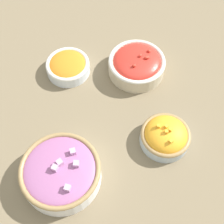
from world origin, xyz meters
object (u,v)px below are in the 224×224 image
(bowl_cherry_tomatoes, at_px, (137,64))
(bowl_squash, at_px, (165,136))
(bowl_carrots, at_px, (68,66))
(bowl_red_onion, at_px, (61,172))

(bowl_cherry_tomatoes, bearing_deg, bowl_squash, -153.52)
(bowl_squash, relative_size, bowl_carrots, 1.00)
(bowl_red_onion, height_order, bowl_cherry_tomatoes, bowl_red_onion)
(bowl_squash, height_order, bowl_cherry_tomatoes, same)
(bowl_squash, height_order, bowl_carrots, bowl_squash)
(bowl_squash, distance_m, bowl_carrots, 0.35)
(bowl_red_onion, bearing_deg, bowl_cherry_tomatoes, -19.30)
(bowl_squash, distance_m, bowl_red_onion, 0.28)
(bowl_squash, relative_size, bowl_red_onion, 0.67)
(bowl_red_onion, distance_m, bowl_cherry_tomatoes, 0.38)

